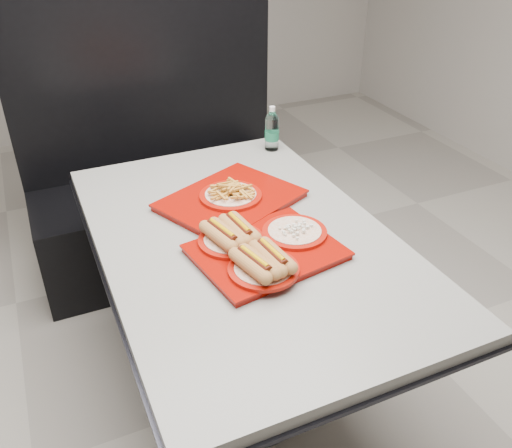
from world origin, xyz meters
name	(u,v)px	position (x,y,z in m)	size (l,w,h in m)	color
ground	(246,393)	(0.00, 0.00, 0.00)	(6.00, 6.00, 0.00)	#9D988D
diner_table	(244,275)	(0.00, 0.00, 0.58)	(0.92, 1.42, 0.75)	black
booth_bench	(162,186)	(0.00, 1.09, 0.40)	(1.30, 0.57, 1.35)	black
tray_near	(261,247)	(0.00, -0.13, 0.78)	(0.47, 0.40, 0.09)	#870B03
tray_far	(231,197)	(0.04, 0.21, 0.78)	(0.56, 0.51, 0.09)	#870B03
water_bottle	(272,131)	(0.37, 0.58, 0.83)	(0.06, 0.06, 0.19)	silver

